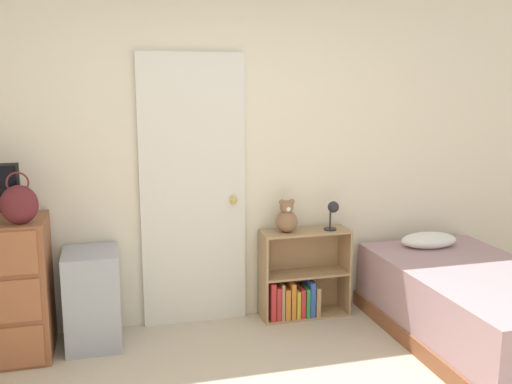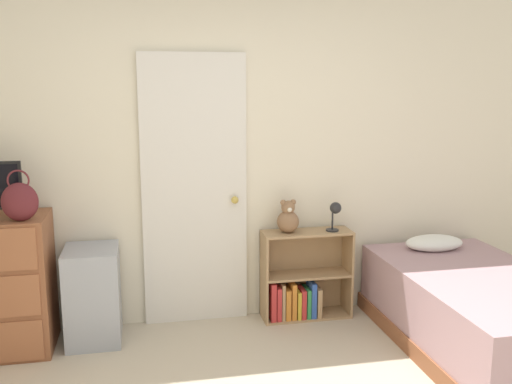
{
  "view_description": "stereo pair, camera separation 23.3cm",
  "coord_description": "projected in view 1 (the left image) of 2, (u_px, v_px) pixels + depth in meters",
  "views": [
    {
      "loc": [
        -0.76,
        -2.18,
        1.81
      ],
      "look_at": [
        0.29,
        1.75,
        1.04
      ],
      "focal_mm": 40.0,
      "sensor_mm": 36.0,
      "label": 1
    },
    {
      "loc": [
        -0.53,
        -2.23,
        1.81
      ],
      "look_at": [
        0.29,
        1.75,
        1.04
      ],
      "focal_mm": 40.0,
      "sensor_mm": 36.0,
      "label": 2
    }
  ],
  "objects": [
    {
      "name": "wall_back",
      "position": [
        209.0,
        157.0,
        4.29
      ],
      "size": [
        10.0,
        0.06,
        2.55
      ],
      "color": "beige",
      "rests_on": "ground_plane"
    },
    {
      "name": "door_closed",
      "position": [
        193.0,
        192.0,
        4.25
      ],
      "size": [
        0.79,
        0.09,
        2.04
      ],
      "color": "silver",
      "rests_on": "ground_plane"
    },
    {
      "name": "handbag",
      "position": [
        19.0,
        204.0,
        3.56
      ],
      "size": [
        0.23,
        0.12,
        0.34
      ],
      "color": "#591E23",
      "rests_on": "dresser"
    },
    {
      "name": "storage_bin",
      "position": [
        92.0,
        298.0,
        3.98
      ],
      "size": [
        0.37,
        0.44,
        0.68
      ],
      "color": "#999EA8",
      "rests_on": "ground_plane"
    },
    {
      "name": "bookshelf",
      "position": [
        298.0,
        285.0,
        4.48
      ],
      "size": [
        0.7,
        0.24,
        0.7
      ],
      "color": "tan",
      "rests_on": "ground_plane"
    },
    {
      "name": "teddy_bear",
      "position": [
        287.0,
        218.0,
        4.35
      ],
      "size": [
        0.17,
        0.17,
        0.26
      ],
      "color": "#8C6647",
      "rests_on": "bookshelf"
    },
    {
      "name": "desk_lamp",
      "position": [
        333.0,
        210.0,
        4.4
      ],
      "size": [
        0.11,
        0.11,
        0.23
      ],
      "color": "#262628",
      "rests_on": "bookshelf"
    },
    {
      "name": "bed",
      "position": [
        476.0,
        307.0,
        4.01
      ],
      "size": [
        1.04,
        1.81,
        0.64
      ],
      "color": "brown",
      "rests_on": "ground_plane"
    }
  ]
}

